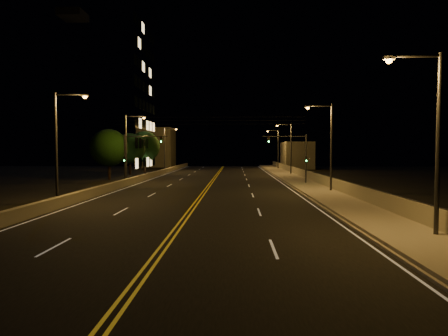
{
  "coord_description": "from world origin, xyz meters",
  "views": [
    {
      "loc": [
        2.94,
        -13.53,
        4.0
      ],
      "look_at": [
        2.0,
        18.0,
        2.5
      ],
      "focal_mm": 30.0,
      "sensor_mm": 36.0,
      "label": 1
    }
  ],
  "objects_px": {
    "streetlight_0": "(432,132)",
    "streetlight_3": "(277,146)",
    "traffic_signal_right": "(297,153)",
    "tree_1": "(130,148)",
    "tree_2": "(144,147)",
    "streetlight_6": "(166,146)",
    "building_tower": "(74,97)",
    "streetlight_5": "(128,144)",
    "streetlight_2": "(289,145)",
    "tree_0": "(109,148)",
    "streetlight_1": "(328,142)",
    "traffic_signal_left": "(134,153)",
    "streetlight_4": "(60,139)"
  },
  "relations": [
    {
      "from": "streetlight_1",
      "to": "traffic_signal_right",
      "type": "relative_size",
      "value": 1.42
    },
    {
      "from": "streetlight_4",
      "to": "traffic_signal_right",
      "type": "relative_size",
      "value": 1.42
    },
    {
      "from": "streetlight_4",
      "to": "traffic_signal_right",
      "type": "height_order",
      "value": "streetlight_4"
    },
    {
      "from": "traffic_signal_right",
      "to": "tree_1",
      "type": "xyz_separation_m",
      "value": [
        -24.39,
        18.44,
        0.6
      ]
    },
    {
      "from": "streetlight_2",
      "to": "traffic_signal_left",
      "type": "height_order",
      "value": "streetlight_2"
    },
    {
      "from": "streetlight_2",
      "to": "traffic_signal_right",
      "type": "height_order",
      "value": "streetlight_2"
    },
    {
      "from": "streetlight_1",
      "to": "streetlight_3",
      "type": "relative_size",
      "value": 1.0
    },
    {
      "from": "streetlight_3",
      "to": "building_tower",
      "type": "distance_m",
      "value": 39.4
    },
    {
      "from": "streetlight_0",
      "to": "tree_2",
      "type": "height_order",
      "value": "streetlight_0"
    },
    {
      "from": "streetlight_4",
      "to": "building_tower",
      "type": "relative_size",
      "value": 0.3
    },
    {
      "from": "streetlight_2",
      "to": "streetlight_6",
      "type": "bearing_deg",
      "value": 155.62
    },
    {
      "from": "tree_0",
      "to": "tree_1",
      "type": "distance_m",
      "value": 10.84
    },
    {
      "from": "building_tower",
      "to": "streetlight_5",
      "type": "bearing_deg",
      "value": -51.38
    },
    {
      "from": "streetlight_1",
      "to": "streetlight_2",
      "type": "relative_size",
      "value": 1.0
    },
    {
      "from": "streetlight_1",
      "to": "traffic_signal_left",
      "type": "xyz_separation_m",
      "value": [
        -20.26,
        8.03,
        -1.11
      ]
    },
    {
      "from": "traffic_signal_right",
      "to": "streetlight_1",
      "type": "bearing_deg",
      "value": -79.2
    },
    {
      "from": "tree_2",
      "to": "traffic_signal_right",
      "type": "bearing_deg",
      "value": -45.32
    },
    {
      "from": "tree_1",
      "to": "tree_2",
      "type": "height_order",
      "value": "tree_2"
    },
    {
      "from": "streetlight_2",
      "to": "tree_0",
      "type": "bearing_deg",
      "value": -160.32
    },
    {
      "from": "streetlight_4",
      "to": "tree_0",
      "type": "height_order",
      "value": "streetlight_4"
    },
    {
      "from": "streetlight_2",
      "to": "tree_2",
      "type": "relative_size",
      "value": 1.11
    },
    {
      "from": "streetlight_0",
      "to": "tree_2",
      "type": "bearing_deg",
      "value": 116.49
    },
    {
      "from": "tree_0",
      "to": "tree_1",
      "type": "height_order",
      "value": "tree_0"
    },
    {
      "from": "streetlight_2",
      "to": "streetlight_3",
      "type": "height_order",
      "value": "same"
    },
    {
      "from": "streetlight_0",
      "to": "streetlight_6",
      "type": "relative_size",
      "value": 1.0
    },
    {
      "from": "streetlight_4",
      "to": "streetlight_5",
      "type": "height_order",
      "value": "same"
    },
    {
      "from": "streetlight_1",
      "to": "tree_0",
      "type": "xyz_separation_m",
      "value": [
        -25.71,
        15.63,
        -0.47
      ]
    },
    {
      "from": "streetlight_4",
      "to": "building_tower",
      "type": "xyz_separation_m",
      "value": [
        -14.15,
        35.3,
        8.15
      ]
    },
    {
      "from": "streetlight_0",
      "to": "streetlight_3",
      "type": "relative_size",
      "value": 1.0
    },
    {
      "from": "streetlight_3",
      "to": "streetlight_0",
      "type": "bearing_deg",
      "value": -90.0
    },
    {
      "from": "streetlight_5",
      "to": "building_tower",
      "type": "xyz_separation_m",
      "value": [
        -14.15,
        17.71,
        8.15
      ]
    },
    {
      "from": "streetlight_5",
      "to": "tree_1",
      "type": "relative_size",
      "value": 1.21
    },
    {
      "from": "traffic_signal_right",
      "to": "tree_2",
      "type": "height_order",
      "value": "tree_2"
    },
    {
      "from": "streetlight_2",
      "to": "tree_2",
      "type": "height_order",
      "value": "streetlight_2"
    },
    {
      "from": "streetlight_6",
      "to": "tree_0",
      "type": "relative_size",
      "value": 1.19
    },
    {
      "from": "tree_2",
      "to": "streetlight_1",
      "type": "bearing_deg",
      "value": -51.85
    },
    {
      "from": "traffic_signal_left",
      "to": "streetlight_2",
      "type": "bearing_deg",
      "value": 39.66
    },
    {
      "from": "streetlight_2",
      "to": "streetlight_3",
      "type": "relative_size",
      "value": 1.0
    },
    {
      "from": "building_tower",
      "to": "tree_2",
      "type": "height_order",
      "value": "building_tower"
    },
    {
      "from": "streetlight_2",
      "to": "building_tower",
      "type": "bearing_deg",
      "value": 175.46
    },
    {
      "from": "streetlight_5",
      "to": "streetlight_1",
      "type": "bearing_deg",
      "value": -24.91
    },
    {
      "from": "streetlight_2",
      "to": "streetlight_3",
      "type": "xyz_separation_m",
      "value": [
        0.0,
        17.75,
        0.0
      ]
    },
    {
      "from": "streetlight_3",
      "to": "traffic_signal_right",
      "type": "xyz_separation_m",
      "value": [
        -1.53,
        -34.54,
        -1.11
      ]
    },
    {
      "from": "traffic_signal_left",
      "to": "tree_1",
      "type": "xyz_separation_m",
      "value": [
        -5.66,
        18.44,
        0.6
      ]
    },
    {
      "from": "streetlight_6",
      "to": "building_tower",
      "type": "distance_m",
      "value": 17.71
    },
    {
      "from": "traffic_signal_left",
      "to": "tree_0",
      "type": "height_order",
      "value": "tree_0"
    },
    {
      "from": "streetlight_0",
      "to": "tree_1",
      "type": "bearing_deg",
      "value": 120.16
    },
    {
      "from": "tree_1",
      "to": "tree_2",
      "type": "xyz_separation_m",
      "value": [
        1.18,
        5.03,
        0.37
      ]
    },
    {
      "from": "tree_2",
      "to": "building_tower",
      "type": "bearing_deg",
      "value": -160.39
    },
    {
      "from": "streetlight_3",
      "to": "traffic_signal_right",
      "type": "bearing_deg",
      "value": -92.54
    }
  ]
}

